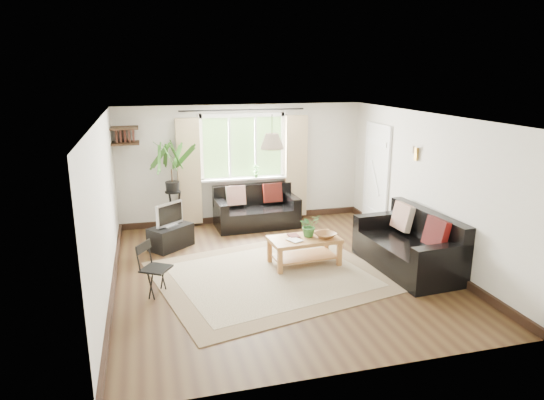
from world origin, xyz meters
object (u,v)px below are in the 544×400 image
object	(u,v)px
tv_stand	(171,237)
folding_chair	(156,270)
palm_stand	(173,188)
coffee_table	(304,251)
sofa_right	(407,243)
sofa_back	(257,208)

from	to	relation	value
tv_stand	folding_chair	bearing A→B (deg)	-138.49
palm_stand	coffee_table	bearing A→B (deg)	-48.83
coffee_table	folding_chair	world-z (taller)	folding_chair
sofa_right	folding_chair	bearing A→B (deg)	-95.06
palm_stand	sofa_right	bearing A→B (deg)	-39.02
sofa_back	sofa_right	xyz separation A→B (m)	(1.80, -2.71, 0.05)
tv_stand	palm_stand	distance (m)	1.11
coffee_table	tv_stand	size ratio (longest dim) A/B	1.48
sofa_back	coffee_table	distance (m)	2.16
palm_stand	sofa_back	bearing A→B (deg)	-2.23
sofa_back	folding_chair	distance (m)	3.35
sofa_right	sofa_back	bearing A→B (deg)	-150.57
sofa_right	coffee_table	world-z (taller)	sofa_right
sofa_back	coffee_table	bearing A→B (deg)	-84.63
sofa_right	coffee_table	distance (m)	1.63
sofa_back	tv_stand	world-z (taller)	sofa_back
sofa_right	coffee_table	bearing A→B (deg)	-115.23
sofa_right	tv_stand	bearing A→B (deg)	-122.42
folding_chair	sofa_right	bearing A→B (deg)	-58.99
palm_stand	tv_stand	bearing A→B (deg)	-97.87
coffee_table	palm_stand	distance (m)	2.99
coffee_table	tv_stand	xyz separation A→B (m)	(-2.04, 1.33, -0.03)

